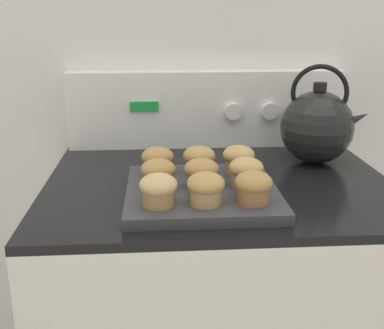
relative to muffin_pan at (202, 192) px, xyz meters
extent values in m
cube|color=silver|center=(0.05, 0.44, 0.30)|extent=(8.00, 0.05, 2.40)
cube|color=black|center=(0.05, 0.11, -0.02)|extent=(0.76, 0.61, 0.02)
cube|color=white|center=(0.05, 0.39, 0.09)|extent=(0.74, 0.05, 0.21)
cube|color=green|center=(-0.12, 0.36, 0.11)|extent=(0.07, 0.01, 0.02)
cylinder|color=white|center=(0.12, 0.35, 0.09)|extent=(0.04, 0.02, 0.04)
cylinder|color=white|center=(0.21, 0.35, 0.09)|extent=(0.04, 0.02, 0.04)
cylinder|color=white|center=(0.31, 0.35, 0.09)|extent=(0.04, 0.02, 0.04)
cube|color=#38383D|center=(0.00, 0.00, 0.00)|extent=(0.30, 0.30, 0.02)
cylinder|color=#A37A4C|center=(-0.09, -0.09, 0.03)|extent=(0.06, 0.06, 0.03)
ellipsoid|color=tan|center=(-0.09, -0.09, 0.05)|extent=(0.07, 0.07, 0.04)
cylinder|color=tan|center=(0.00, -0.09, 0.03)|extent=(0.06, 0.06, 0.03)
ellipsoid|color=tan|center=(0.00, -0.09, 0.05)|extent=(0.07, 0.07, 0.04)
cylinder|color=olive|center=(0.09, -0.09, 0.03)|extent=(0.06, 0.06, 0.03)
ellipsoid|color=#B2844C|center=(0.09, -0.09, 0.05)|extent=(0.07, 0.07, 0.04)
cylinder|color=olive|center=(-0.09, 0.00, 0.03)|extent=(0.06, 0.06, 0.03)
ellipsoid|color=#B2844C|center=(-0.09, 0.00, 0.05)|extent=(0.07, 0.07, 0.04)
cylinder|color=tan|center=(0.00, 0.00, 0.03)|extent=(0.06, 0.06, 0.03)
ellipsoid|color=#B2844C|center=(0.00, 0.00, 0.05)|extent=(0.07, 0.07, 0.04)
cylinder|color=tan|center=(0.09, 0.00, 0.03)|extent=(0.06, 0.06, 0.03)
ellipsoid|color=tan|center=(0.09, 0.00, 0.05)|extent=(0.07, 0.07, 0.04)
cylinder|color=olive|center=(-0.09, 0.09, 0.03)|extent=(0.06, 0.06, 0.03)
ellipsoid|color=#B2844C|center=(-0.09, 0.09, 0.05)|extent=(0.07, 0.07, 0.04)
cylinder|color=olive|center=(0.00, 0.09, 0.03)|extent=(0.06, 0.06, 0.03)
ellipsoid|color=tan|center=(0.00, 0.09, 0.05)|extent=(0.07, 0.07, 0.04)
cylinder|color=tan|center=(0.09, 0.09, 0.03)|extent=(0.06, 0.06, 0.03)
ellipsoid|color=tan|center=(0.09, 0.09, 0.05)|extent=(0.07, 0.07, 0.04)
sphere|color=black|center=(0.30, 0.22, 0.08)|extent=(0.18, 0.18, 0.18)
cylinder|color=black|center=(0.30, 0.22, 0.18)|extent=(0.03, 0.03, 0.02)
cone|color=black|center=(0.38, 0.19, 0.10)|extent=(0.09, 0.06, 0.07)
torus|color=black|center=(0.30, 0.22, 0.16)|extent=(0.13, 0.05, 0.14)
camera|label=1|loc=(-0.08, -0.90, 0.35)|focal=45.00mm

